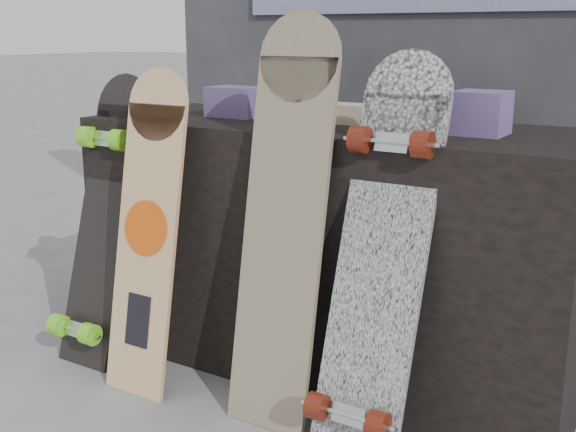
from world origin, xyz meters
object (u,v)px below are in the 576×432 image
Objects in this scene: vendor_table at (331,246)px; longboard_cascadia at (381,249)px; longboard_geisha at (148,224)px; longboard_celtic at (285,210)px; skateboard_dark at (103,215)px.

longboard_cascadia reaches higher than vendor_table.
longboard_geisha is 0.74m from longboard_cascadia.
longboard_geisha is 0.46m from longboard_celtic.
skateboard_dark is (-1.02, 0.02, -0.05)m from longboard_cascadia.
skateboard_dark reaches higher than vendor_table.
longboard_geisha is 1.04× the size of skateboard_dark.
vendor_table is 0.60m from longboard_geisha.
longboard_geisha is at bearing -17.33° from skateboard_dark.
longboard_celtic is at bearing -2.10° from skateboard_dark.
longboard_celtic is 1.20× the size of skateboard_dark.
longboard_celtic is at bearing 7.77° from longboard_geisha.
longboard_geisha is 0.30m from skateboard_dark.
vendor_table is at bearing 26.51° from skateboard_dark.
longboard_cascadia is (0.34, -0.36, 0.14)m from vendor_table.
longboard_celtic is at bearing -81.91° from vendor_table.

